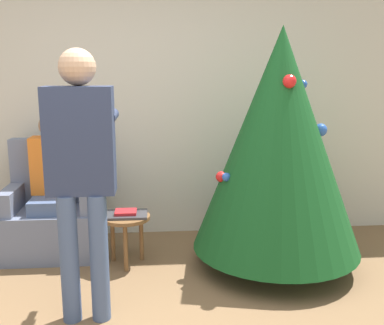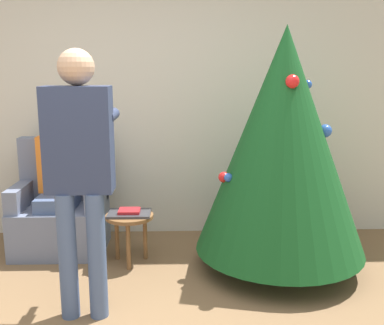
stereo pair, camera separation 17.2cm
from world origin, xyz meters
name	(u,v)px [view 1 (the left image)]	position (x,y,z in m)	size (l,w,h in m)	color
wall_back	(133,97)	(0.00, 2.23, 1.35)	(8.00, 0.06, 2.70)	beige
christmas_tree	(279,141)	(1.18, 1.32, 1.06)	(1.36, 1.36, 1.94)	brown
armchair	(55,214)	(-0.70, 1.78, 0.35)	(0.79, 0.60, 1.00)	slate
person_seated	(52,179)	(-0.70, 1.75, 0.67)	(0.36, 0.46, 1.24)	#475B84
person_standing	(81,161)	(-0.26, 0.67, 1.05)	(0.44, 0.57, 1.74)	#475B84
side_stool	(126,223)	(-0.05, 1.46, 0.36)	(0.40, 0.40, 0.42)	brown
laptop	(126,214)	(-0.05, 1.46, 0.43)	(0.35, 0.25, 0.02)	#38383D
book	(126,212)	(-0.05, 1.46, 0.46)	(0.18, 0.15, 0.02)	#B21E23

